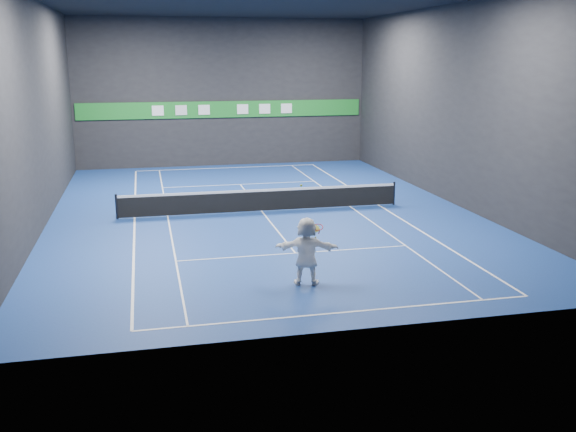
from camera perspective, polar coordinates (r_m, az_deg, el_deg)
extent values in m
plane|color=navy|center=(28.38, -2.34, 0.41)|extent=(26.00, 26.00, 0.00)
cube|color=black|center=(40.51, -5.81, 10.83)|extent=(18.00, 0.10, 9.00)
cube|color=black|center=(15.14, 6.53, 5.80)|extent=(18.00, 0.10, 9.00)
cube|color=black|center=(27.53, -21.40, 8.55)|extent=(0.10, 26.00, 9.00)
cube|color=black|center=(30.60, 14.62, 9.49)|extent=(0.10, 26.00, 9.00)
cube|color=white|center=(17.35, 4.91, -8.54)|extent=(10.98, 0.08, 0.01)
cube|color=white|center=(39.91, -5.46, 4.29)|extent=(10.98, 0.08, 0.01)
cube|color=white|center=(27.95, -13.47, -0.18)|extent=(0.08, 23.78, 0.01)
cube|color=white|center=(29.83, 8.09, 0.95)|extent=(0.08, 23.78, 0.01)
cube|color=white|center=(27.96, -10.65, -0.03)|extent=(0.06, 23.78, 0.01)
cube|color=white|center=(29.38, 5.57, 0.82)|extent=(0.06, 23.78, 0.01)
cube|color=white|center=(22.33, 0.66, -3.32)|extent=(8.23, 0.06, 0.01)
cube|color=white|center=(34.55, -4.27, 2.82)|extent=(8.23, 0.06, 0.01)
cube|color=white|center=(28.38, -2.34, 0.41)|extent=(0.06, 12.80, 0.01)
imported|color=white|center=(19.07, 1.66, -3.12)|extent=(2.01, 1.11, 2.06)
sphere|color=#D8EB27|center=(18.79, 1.18, 2.73)|extent=(0.07, 0.07, 0.07)
cylinder|color=black|center=(27.85, -14.99, 0.81)|extent=(0.10, 0.10, 1.07)
cylinder|color=black|center=(29.98, 9.39, 2.01)|extent=(0.10, 0.10, 1.07)
cube|color=black|center=(28.27, -2.35, 1.33)|extent=(12.40, 0.03, 0.86)
cube|color=white|center=(28.17, -2.36, 2.29)|extent=(12.40, 0.04, 0.10)
cube|color=#1B7F27|center=(40.52, -5.77, 9.41)|extent=(17.64, 0.06, 1.00)
cube|color=white|center=(40.16, -11.50, 9.17)|extent=(0.70, 0.04, 0.60)
cube|color=silver|center=(40.22, -9.48, 9.26)|extent=(0.70, 0.04, 0.60)
cube|color=white|center=(40.33, -7.47, 9.34)|extent=(0.70, 0.04, 0.60)
cube|color=white|center=(40.62, -4.05, 9.46)|extent=(0.70, 0.04, 0.60)
cube|color=white|center=(40.86, -2.09, 9.51)|extent=(0.70, 0.04, 0.60)
cube|color=white|center=(41.14, -0.14, 9.55)|extent=(0.70, 0.04, 0.60)
torus|color=red|center=(19.02, 2.69, -1.00)|extent=(0.41, 0.37, 0.21)
cylinder|color=#B3C947|center=(19.00, 2.43, -1.13)|extent=(0.38, 0.29, 0.26)
cylinder|color=red|center=(19.06, 2.79, -1.39)|extent=(0.04, 0.11, 0.18)
cylinder|color=yellow|center=(19.07, 2.36, -2.12)|extent=(0.09, 0.19, 0.24)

